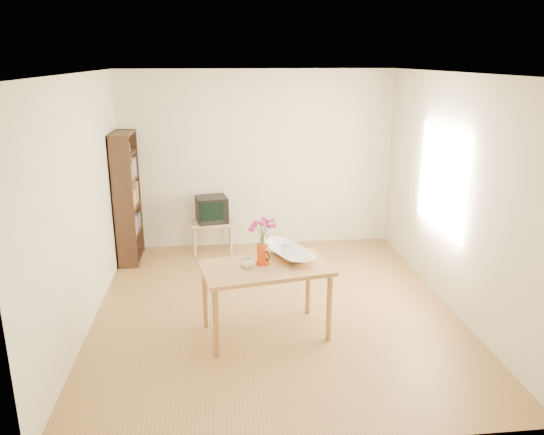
{
  "coord_description": "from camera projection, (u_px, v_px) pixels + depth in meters",
  "views": [
    {
      "loc": [
        -0.61,
        -5.45,
        2.75
      ],
      "look_at": [
        0.0,
        0.3,
        1.0
      ],
      "focal_mm": 35.0,
      "sensor_mm": 36.0,
      "label": 1
    }
  ],
  "objects": [
    {
      "name": "teacup_a",
      "position": [
        284.0,
        238.0,
        5.51
      ],
      "size": [
        0.08,
        0.08,
        0.07
      ],
      "primitive_type": "imported",
      "rotation": [
        0.0,
        0.0,
        0.1
      ],
      "color": "white",
      "rests_on": "bowl"
    },
    {
      "name": "mug",
      "position": [
        247.0,
        263.0,
        5.25
      ],
      "size": [
        0.17,
        0.17,
        0.1
      ],
      "primitive_type": "imported",
      "rotation": [
        0.0,
        0.0,
        3.66
      ],
      "color": "white",
      "rests_on": "table"
    },
    {
      "name": "television",
      "position": [
        212.0,
        209.0,
        7.67
      ],
      "size": [
        0.49,
        0.47,
        0.37
      ],
      "rotation": [
        0.0,
        0.0,
        0.18
      ],
      "color": "black",
      "rests_on": "tv_stand"
    },
    {
      "name": "bowl",
      "position": [
        288.0,
        234.0,
        5.51
      ],
      "size": [
        0.66,
        0.66,
        0.48
      ],
      "primitive_type": "imported",
      "rotation": [
        0.0,
        0.0,
        0.37
      ],
      "color": "white",
      "rests_on": "table"
    },
    {
      "name": "teacup_b",
      "position": [
        292.0,
        237.0,
        5.54
      ],
      "size": [
        0.08,
        0.08,
        0.07
      ],
      "primitive_type": "imported",
      "rotation": [
        0.0,
        0.0,
        1.6
      ],
      "color": "white",
      "rests_on": "bowl"
    },
    {
      "name": "bookshelf",
      "position": [
        127.0,
        202.0,
        7.28
      ],
      "size": [
        0.28,
        0.7,
        1.8
      ],
      "color": "black",
      "rests_on": "ground"
    },
    {
      "name": "table",
      "position": [
        266.0,
        275.0,
        5.32
      ],
      "size": [
        1.38,
        0.94,
        0.75
      ],
      "rotation": [
        0.0,
        0.0,
        0.18
      ],
      "color": "#9B6835",
      "rests_on": "ground"
    },
    {
      "name": "room",
      "position": [
        278.0,
        198.0,
        5.68
      ],
      "size": [
        4.5,
        4.5,
        4.5
      ],
      "color": "brown",
      "rests_on": "ground"
    },
    {
      "name": "pitcher",
      "position": [
        263.0,
        255.0,
        5.34
      ],
      "size": [
        0.14,
        0.2,
        0.21
      ],
      "rotation": [
        0.0,
        0.0,
        0.51
      ],
      "color": "#D5410C",
      "rests_on": "table"
    },
    {
      "name": "flowers",
      "position": [
        263.0,
        230.0,
        5.26
      ],
      "size": [
        0.23,
        0.23,
        0.33
      ],
      "primitive_type": null,
      "color": "#C92F83",
      "rests_on": "pitcher"
    },
    {
      "name": "tv_stand",
      "position": [
        212.0,
        226.0,
        7.74
      ],
      "size": [
        0.6,
        0.45,
        0.46
      ],
      "color": "tan",
      "rests_on": "ground"
    }
  ]
}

